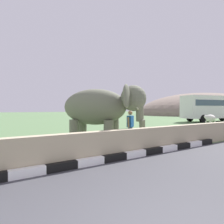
% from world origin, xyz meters
% --- Properties ---
extents(striped_curb, '(16.20, 0.20, 0.24)m').
position_xyz_m(striped_curb, '(-0.35, 3.92, 0.12)').
color(striped_curb, white).
rests_on(striped_curb, ground_plane).
extents(barrier_parapet, '(28.00, 0.36, 1.00)m').
position_xyz_m(barrier_parapet, '(2.00, 4.22, 0.50)').
color(barrier_parapet, tan).
rests_on(barrier_parapet, ground_plane).
extents(elephant, '(3.72, 3.91, 2.80)m').
position_xyz_m(elephant, '(2.94, 6.48, 1.81)').
color(elephant, '#696C58').
rests_on(elephant, ground_plane).
extents(person_handler, '(0.61, 0.41, 1.66)m').
position_xyz_m(person_handler, '(4.56, 6.35, 0.93)').
color(person_handler, navy).
rests_on(person_handler, ground_plane).
extents(bus_white, '(9.69, 4.66, 3.50)m').
position_xyz_m(bus_white, '(24.87, 13.08, 2.08)').
color(bus_white, silver).
rests_on(bus_white, ground_plane).
extents(cow_near, '(1.44, 1.78, 1.23)m').
position_xyz_m(cow_near, '(15.63, 8.35, 0.87)').
color(cow_near, beige).
rests_on(cow_near, ground_plane).
extents(hill_east, '(42.60, 34.08, 13.19)m').
position_xyz_m(hill_east, '(55.00, 33.05, 0.00)').
color(hill_east, '#79695E').
rests_on(hill_east, ground_plane).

